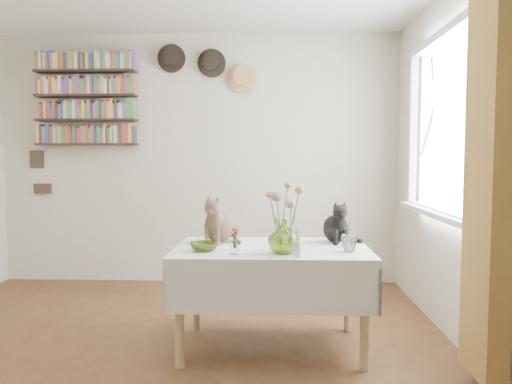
{
  "coord_description": "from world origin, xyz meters",
  "views": [
    {
      "loc": [
        0.78,
        -2.78,
        1.27
      ],
      "look_at": [
        0.66,
        0.38,
        1.05
      ],
      "focal_mm": 35.0,
      "sensor_mm": 36.0,
      "label": 1
    }
  ],
  "objects_px": {
    "flower_vase": "(284,237)",
    "black_cat": "(336,221)",
    "tabby_cat": "(219,218)",
    "bookshelf_unit": "(86,100)",
    "dining_table": "(272,272)"
  },
  "relations": [
    {
      "from": "flower_vase",
      "to": "black_cat",
      "type": "bearing_deg",
      "value": 48.99
    },
    {
      "from": "tabby_cat",
      "to": "flower_vase",
      "type": "relative_size",
      "value": 1.62
    },
    {
      "from": "black_cat",
      "to": "bookshelf_unit",
      "type": "bearing_deg",
      "value": 140.4
    },
    {
      "from": "flower_vase",
      "to": "bookshelf_unit",
      "type": "relative_size",
      "value": 0.21
    },
    {
      "from": "black_cat",
      "to": "bookshelf_unit",
      "type": "distance_m",
      "value": 2.92
    },
    {
      "from": "dining_table",
      "to": "flower_vase",
      "type": "height_order",
      "value": "flower_vase"
    },
    {
      "from": "tabby_cat",
      "to": "bookshelf_unit",
      "type": "distance_m",
      "value": 2.33
    },
    {
      "from": "black_cat",
      "to": "flower_vase",
      "type": "bearing_deg",
      "value": -138.1
    },
    {
      "from": "dining_table",
      "to": "bookshelf_unit",
      "type": "height_order",
      "value": "bookshelf_unit"
    },
    {
      "from": "dining_table",
      "to": "bookshelf_unit",
      "type": "bearing_deg",
      "value": 137.84
    },
    {
      "from": "dining_table",
      "to": "black_cat",
      "type": "distance_m",
      "value": 0.59
    },
    {
      "from": "bookshelf_unit",
      "to": "dining_table",
      "type": "bearing_deg",
      "value": -42.16
    },
    {
      "from": "tabby_cat",
      "to": "black_cat",
      "type": "relative_size",
      "value": 1.13
    },
    {
      "from": "tabby_cat",
      "to": "flower_vase",
      "type": "distance_m",
      "value": 0.61
    },
    {
      "from": "black_cat",
      "to": "bookshelf_unit",
      "type": "xyz_separation_m",
      "value": [
        -2.31,
        1.47,
        1.01
      ]
    }
  ]
}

